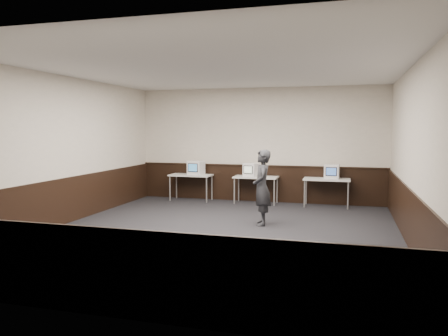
{
  "coord_description": "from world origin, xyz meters",
  "views": [
    {
      "loc": [
        2.39,
        -8.11,
        2.07
      ],
      "look_at": [
        -0.35,
        1.6,
        1.15
      ],
      "focal_mm": 35.0,
      "sensor_mm": 36.0,
      "label": 1
    }
  ],
  "objects_px": {
    "desk_left": "(191,177)",
    "person": "(262,188)",
    "emac_left": "(196,168)",
    "emac_center": "(252,170)",
    "desk_right": "(327,181)",
    "emac_right": "(332,172)",
    "desk_center": "(256,179)"
  },
  "relations": [
    {
      "from": "desk_left",
      "to": "emac_left",
      "type": "relative_size",
      "value": 2.58
    },
    {
      "from": "desk_left",
      "to": "emac_right",
      "type": "xyz_separation_m",
      "value": [
        3.93,
        0.01,
        0.26
      ]
    },
    {
      "from": "desk_center",
      "to": "person",
      "type": "height_order",
      "value": "person"
    },
    {
      "from": "emac_center",
      "to": "emac_right",
      "type": "distance_m",
      "value": 2.14
    },
    {
      "from": "desk_right",
      "to": "person",
      "type": "height_order",
      "value": "person"
    },
    {
      "from": "emac_left",
      "to": "emac_right",
      "type": "distance_m",
      "value": 3.76
    },
    {
      "from": "desk_center",
      "to": "emac_left",
      "type": "distance_m",
      "value": 1.75
    },
    {
      "from": "emac_left",
      "to": "emac_center",
      "type": "height_order",
      "value": "emac_left"
    },
    {
      "from": "emac_center",
      "to": "emac_right",
      "type": "relative_size",
      "value": 1.13
    },
    {
      "from": "desk_left",
      "to": "emac_center",
      "type": "relative_size",
      "value": 2.51
    },
    {
      "from": "emac_right",
      "to": "desk_center",
      "type": "bearing_deg",
      "value": -176.81
    },
    {
      "from": "emac_right",
      "to": "desk_left",
      "type": "bearing_deg",
      "value": -176.92
    },
    {
      "from": "desk_center",
      "to": "desk_right",
      "type": "xyz_separation_m",
      "value": [
        1.9,
        0.0,
        0.0
      ]
    },
    {
      "from": "desk_right",
      "to": "person",
      "type": "relative_size",
      "value": 0.74
    },
    {
      "from": "desk_center",
      "to": "desk_right",
      "type": "relative_size",
      "value": 1.0
    },
    {
      "from": "emac_center",
      "to": "emac_left",
      "type": "bearing_deg",
      "value": -163.09
    },
    {
      "from": "emac_right",
      "to": "person",
      "type": "xyz_separation_m",
      "value": [
        -1.36,
        -2.61,
        -0.13
      ]
    },
    {
      "from": "desk_left",
      "to": "person",
      "type": "relative_size",
      "value": 0.74
    },
    {
      "from": "emac_center",
      "to": "person",
      "type": "relative_size",
      "value": 0.3
    },
    {
      "from": "desk_left",
      "to": "person",
      "type": "distance_m",
      "value": 3.66
    },
    {
      "from": "emac_left",
      "to": "emac_right",
      "type": "height_order",
      "value": "emac_left"
    },
    {
      "from": "emac_left",
      "to": "emac_center",
      "type": "relative_size",
      "value": 0.97
    },
    {
      "from": "desk_right",
      "to": "emac_center",
      "type": "relative_size",
      "value": 2.51
    },
    {
      "from": "desk_center",
      "to": "emac_center",
      "type": "bearing_deg",
      "value": -161.77
    },
    {
      "from": "desk_center",
      "to": "person",
      "type": "relative_size",
      "value": 0.74
    },
    {
      "from": "desk_right",
      "to": "person",
      "type": "distance_m",
      "value": 2.89
    },
    {
      "from": "emac_left",
      "to": "emac_center",
      "type": "bearing_deg",
      "value": 5.75
    },
    {
      "from": "desk_left",
      "to": "desk_right",
      "type": "relative_size",
      "value": 1.0
    },
    {
      "from": "desk_center",
      "to": "person",
      "type": "distance_m",
      "value": 2.69
    },
    {
      "from": "desk_left",
      "to": "emac_left",
      "type": "distance_m",
      "value": 0.32
    },
    {
      "from": "desk_left",
      "to": "emac_center",
      "type": "xyz_separation_m",
      "value": [
        1.78,
        -0.04,
        0.26
      ]
    },
    {
      "from": "desk_center",
      "to": "emac_left",
      "type": "height_order",
      "value": "emac_left"
    }
  ]
}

